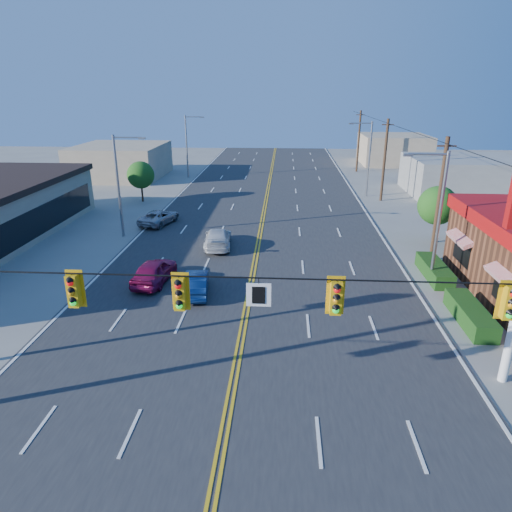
# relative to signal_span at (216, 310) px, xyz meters

# --- Properties ---
(ground) EXTENTS (160.00, 160.00, 0.00)m
(ground) POSITION_rel_signal_span_xyz_m (0.12, 0.00, -4.89)
(ground) COLOR gray
(ground) RESTS_ON ground
(road) EXTENTS (20.00, 120.00, 0.06)m
(road) POSITION_rel_signal_span_xyz_m (0.12, 20.00, -4.86)
(road) COLOR #2D2D30
(road) RESTS_ON ground
(signal_span) EXTENTS (24.32, 0.34, 9.00)m
(signal_span) POSITION_rel_signal_span_xyz_m (0.00, 0.00, 0.00)
(signal_span) COLOR #47301E
(signal_span) RESTS_ON ground
(streetlight_se) EXTENTS (2.55, 0.25, 8.00)m
(streetlight_se) POSITION_rel_signal_span_xyz_m (10.91, 14.00, -0.37)
(streetlight_se) COLOR gray
(streetlight_se) RESTS_ON ground
(streetlight_ne) EXTENTS (2.55, 0.25, 8.00)m
(streetlight_ne) POSITION_rel_signal_span_xyz_m (10.91, 38.00, -0.37)
(streetlight_ne) COLOR gray
(streetlight_ne) RESTS_ON ground
(streetlight_sw) EXTENTS (2.55, 0.25, 8.00)m
(streetlight_sw) POSITION_rel_signal_span_xyz_m (-10.67, 22.00, -0.37)
(streetlight_sw) COLOR gray
(streetlight_sw) RESTS_ON ground
(streetlight_nw) EXTENTS (2.55, 0.25, 8.00)m
(streetlight_nw) POSITION_rel_signal_span_xyz_m (-10.67, 48.00, -0.37)
(streetlight_nw) COLOR gray
(streetlight_nw) RESTS_ON ground
(utility_pole_near) EXTENTS (0.28, 0.28, 8.40)m
(utility_pole_near) POSITION_rel_signal_span_xyz_m (12.32, 18.00, -0.69)
(utility_pole_near) COLOR #47301E
(utility_pole_near) RESTS_ON ground
(utility_pole_mid) EXTENTS (0.28, 0.28, 8.40)m
(utility_pole_mid) POSITION_rel_signal_span_xyz_m (12.32, 36.00, -0.69)
(utility_pole_mid) COLOR #47301E
(utility_pole_mid) RESTS_ON ground
(utility_pole_far) EXTENTS (0.28, 0.28, 8.40)m
(utility_pole_far) POSITION_rel_signal_span_xyz_m (12.32, 54.00, -0.69)
(utility_pole_far) COLOR #47301E
(utility_pole_far) RESTS_ON ground
(tree_kfc_rear) EXTENTS (2.94, 2.94, 4.41)m
(tree_kfc_rear) POSITION_rel_signal_span_xyz_m (13.62, 22.00, -1.95)
(tree_kfc_rear) COLOR #47301E
(tree_kfc_rear) RESTS_ON ground
(tree_west) EXTENTS (2.80, 2.80, 4.20)m
(tree_west) POSITION_rel_signal_span_xyz_m (-12.88, 34.00, -2.09)
(tree_west) COLOR #47301E
(tree_west) RESTS_ON ground
(bld_east_mid) EXTENTS (12.00, 10.00, 4.00)m
(bld_east_mid) POSITION_rel_signal_span_xyz_m (22.12, 40.00, -2.89)
(bld_east_mid) COLOR gray
(bld_east_mid) RESTS_ON ground
(bld_west_far) EXTENTS (11.00, 12.00, 4.20)m
(bld_west_far) POSITION_rel_signal_span_xyz_m (-19.88, 48.00, -2.79)
(bld_west_far) COLOR tan
(bld_west_far) RESTS_ON ground
(bld_east_far) EXTENTS (10.00, 10.00, 4.40)m
(bld_east_far) POSITION_rel_signal_span_xyz_m (19.12, 62.00, -2.69)
(bld_east_far) COLOR tan
(bld_east_far) RESTS_ON ground
(car_magenta) EXTENTS (2.17, 4.47, 1.47)m
(car_magenta) POSITION_rel_signal_span_xyz_m (-5.78, 12.89, -4.15)
(car_magenta) COLOR maroon
(car_magenta) RESTS_ON ground
(car_blue) EXTENTS (1.85, 4.02, 1.28)m
(car_blue) POSITION_rel_signal_span_xyz_m (-2.96, 11.45, -4.25)
(car_blue) COLOR navy
(car_blue) RESTS_ON ground
(car_white) EXTENTS (2.38, 4.90, 1.37)m
(car_white) POSITION_rel_signal_span_xyz_m (-2.87, 19.80, -4.20)
(car_white) COLOR silver
(car_white) RESTS_ON ground
(car_silver) EXTENTS (3.17, 4.84, 1.24)m
(car_silver) POSITION_rel_signal_span_xyz_m (-8.85, 25.55, -4.27)
(car_silver) COLOR #A4A4A9
(car_silver) RESTS_ON ground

